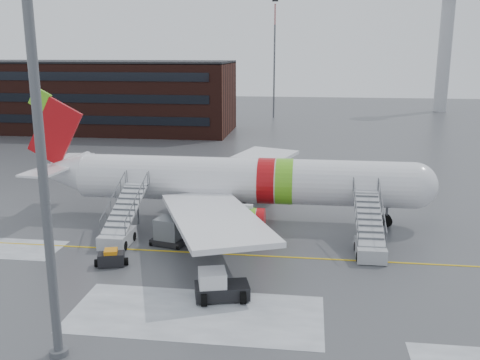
# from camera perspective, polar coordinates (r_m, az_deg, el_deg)

# --- Properties ---
(ground) EXTENTS (260.00, 260.00, 0.00)m
(ground) POSITION_cam_1_polar(r_m,az_deg,el_deg) (39.10, 7.17, -7.73)
(ground) COLOR #494C4F
(ground) RESTS_ON ground
(airliner) EXTENTS (35.03, 32.97, 11.18)m
(airliner) POSITION_cam_1_polar(r_m,az_deg,el_deg) (45.30, -0.86, -0.08)
(airliner) COLOR white
(airliner) RESTS_ON ground
(airstair_fwd) EXTENTS (2.05, 7.70, 3.48)m
(airstair_fwd) POSITION_cam_1_polar(r_m,az_deg,el_deg) (39.50, 13.65, -6.15)
(airstair_fwd) COLOR #A4A6AB
(airstair_fwd) RESTS_ON ground
(airstair_aft) EXTENTS (2.05, 7.70, 3.48)m
(airstair_aft) POSITION_cam_1_polar(r_m,az_deg,el_deg) (41.70, -12.65, -5.02)
(airstair_aft) COLOR #B9BCC1
(airstair_aft) RESTS_ON ground
(pushback_tug) EXTENTS (3.47, 2.95, 1.79)m
(pushback_tug) POSITION_cam_1_polar(r_m,az_deg,el_deg) (31.85, -2.30, -11.26)
(pushback_tug) COLOR black
(pushback_tug) RESTS_ON ground
(uld_container) EXTENTS (2.87, 2.38, 2.05)m
(uld_container) POSITION_cam_1_polar(r_m,az_deg,el_deg) (40.51, -7.53, -5.53)
(uld_container) COLOR black
(uld_container) RESTS_ON ground
(baggage_tractor) EXTENTS (2.34, 1.47, 1.16)m
(baggage_tractor) POSITION_cam_1_polar(r_m,az_deg,el_deg) (37.50, -13.57, -8.18)
(baggage_tractor) COLOR black
(baggage_tractor) RESTS_ON ground
(light_mast_near) EXTENTS (1.20, 1.20, 28.33)m
(light_mast_near) POSITION_cam_1_polar(r_m,az_deg,el_deg) (24.50, -21.41, 13.54)
(light_mast_near) COLOR #595B60
(light_mast_near) RESTS_ON ground
(terminal_building) EXTENTS (62.00, 16.11, 12.30)m
(terminal_building) POSITION_cam_1_polar(r_m,az_deg,el_deg) (102.17, -18.77, 8.53)
(terminal_building) COLOR #3F1E16
(terminal_building) RESTS_ON ground
(control_tower) EXTENTS (6.40, 6.40, 30.00)m
(control_tower) POSITION_cam_1_polar(r_m,az_deg,el_deg) (134.87, 21.18, 14.80)
(control_tower) COLOR #B2B5BA
(control_tower) RESTS_ON ground
(light_mast_far_n) EXTENTS (1.20, 1.20, 24.25)m
(light_mast_far_n) POSITION_cam_1_polar(r_m,az_deg,el_deg) (114.68, 3.70, 13.54)
(light_mast_far_n) COLOR #595B60
(light_mast_far_n) RESTS_ON ground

